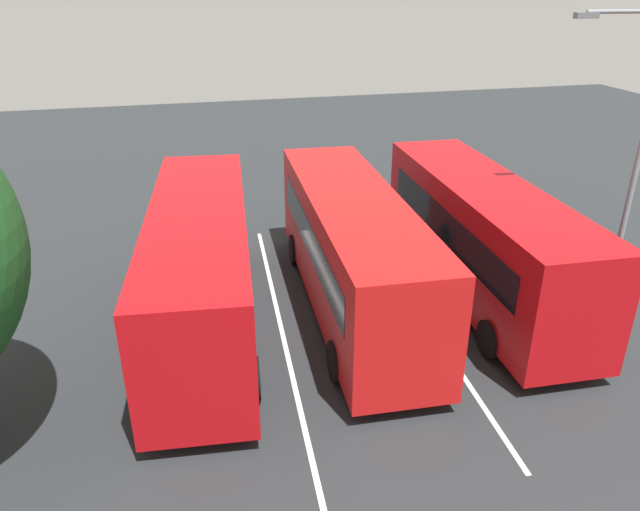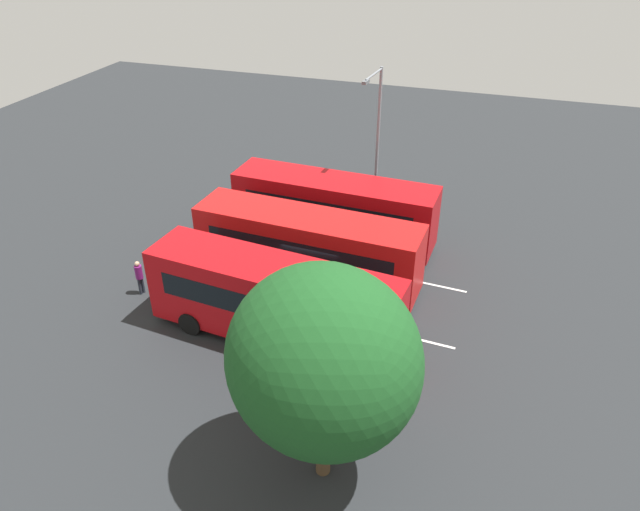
% 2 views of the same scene
% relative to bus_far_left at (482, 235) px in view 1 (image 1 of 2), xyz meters
% --- Properties ---
extents(ground_plane, '(65.33, 65.33, 0.00)m').
position_rel_bus_far_left_xyz_m(ground_plane, '(-0.49, 4.04, -1.84)').
color(ground_plane, '#232628').
extents(bus_far_left, '(10.09, 2.89, 3.35)m').
position_rel_bus_far_left_xyz_m(bus_far_left, '(0.00, 0.00, 0.00)').
color(bus_far_left, '#B70C11').
rests_on(bus_far_left, ground).
extents(bus_center_left, '(10.10, 2.94, 3.35)m').
position_rel_bus_far_left_xyz_m(bus_center_left, '(0.01, 3.89, 0.00)').
color(bus_center_left, red).
rests_on(bus_center_left, ground).
extents(bus_center_right, '(10.16, 3.34, 3.35)m').
position_rel_bus_far_left_xyz_m(bus_center_right, '(-0.02, 7.96, 0.00)').
color(bus_center_right, '#B70C11').
rests_on(bus_center_right, ground).
extents(pedestrian, '(0.39, 0.39, 1.63)m').
position_rel_bus_far_left_xyz_m(pedestrian, '(6.63, 6.99, -0.88)').
color(pedestrian, '#232833').
rests_on(pedestrian, ground).
extents(street_lamp, '(0.42, 2.57, 7.91)m').
position_rel_bus_far_left_xyz_m(street_lamp, '(-1.21, -3.38, 2.72)').
color(street_lamp, gray).
rests_on(street_lamp, ground).
extents(lane_stripe_outer_left, '(12.90, 0.95, 0.01)m').
position_rel_bus_far_left_xyz_m(lane_stripe_outer_left, '(-0.49, 2.05, -1.83)').
color(lane_stripe_outer_left, silver).
rests_on(lane_stripe_outer_left, ground).
extents(lane_stripe_inner_left, '(12.90, 0.95, 0.01)m').
position_rel_bus_far_left_xyz_m(lane_stripe_inner_left, '(-0.49, 6.03, -1.83)').
color(lane_stripe_inner_left, silver).
rests_on(lane_stripe_inner_left, ground).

